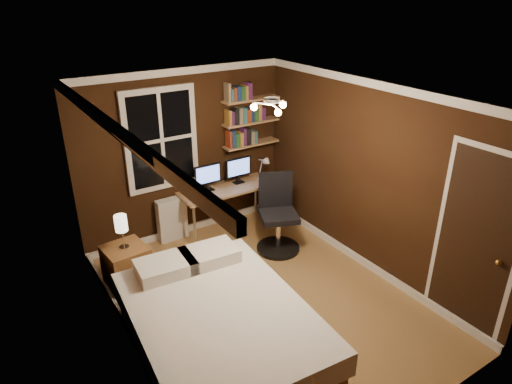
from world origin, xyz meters
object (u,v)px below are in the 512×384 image
monitor_right (238,170)px  desk (227,192)px  office_chair (278,221)px  monitor_left (208,178)px  bedside_lamp (122,232)px  bed (219,329)px  radiator (172,219)px  nightstand (127,269)px  desk_lamp (263,168)px

monitor_right → desk: bearing=-163.9°
office_chair → desk: bearing=131.9°
monitor_left → office_chair: size_ratio=0.38×
desk → bedside_lamp: bearing=-159.3°
desk → monitor_left: size_ratio=3.46×
bed → radiator: size_ratio=3.57×
bed → monitor_right: (1.67, 2.37, 0.58)m
monitor_right → nightstand: bearing=-159.9°
radiator → monitor_left: monitor_left is taller
monitor_right → bed: bearing=-125.1°
nightstand → desk_lamp: bearing=8.3°
bed → office_chair: (1.73, 1.40, 0.12)m
desk → monitor_right: monitor_right is taller
monitor_right → desk_lamp: desk_lamp is taller
radiator → desk: bearing=-11.9°
nightstand → radiator: size_ratio=0.92×
bed → monitor_right: 2.96m
nightstand → desk: size_ratio=0.41×
nightstand → bedside_lamp: bedside_lamp is taller
radiator → monitor_right: (1.10, -0.11, 0.57)m
bedside_lamp → desk_lamp: size_ratio=0.99×
monitor_left → desk_lamp: (0.88, -0.17, 0.01)m
radiator → nightstand: bearing=-138.4°
monitor_right → bedside_lamp: bearing=-159.9°
bedside_lamp → monitor_left: monitor_left is taller
nightstand → bedside_lamp: 0.52m
monitor_right → monitor_left: bearing=180.0°
bed → monitor_left: (1.14, 2.37, 0.58)m
monitor_left → desk_lamp: bearing=-11.1°
desk_lamp → office_chair: desk_lamp is taller
bed → radiator: 2.54m
desk_lamp → desk: bearing=170.7°
nightstand → monitor_left: monitor_left is taller
monitor_right → office_chair: bearing=-86.4°
nightstand → bedside_lamp: size_ratio=1.39×
monitor_right → radiator: bearing=174.5°
bedside_lamp → office_chair: (2.14, -0.21, -0.38)m
bedside_lamp → desk_lamp: 2.50m
monitor_left → radiator: bearing=169.6°
bedside_lamp → desk: (1.83, 0.69, -0.19)m
bedside_lamp → radiator: bearing=41.6°
radiator → monitor_left: size_ratio=1.55×
bedside_lamp → monitor_right: size_ratio=1.02×
radiator → monitor_left: 0.82m
bed → desk_lamp: 3.04m
bedside_lamp → monitor_right: (2.08, 0.76, 0.08)m
monitor_left → nightstand: bearing=-153.8°
radiator → monitor_right: size_ratio=1.55×
radiator → office_chair: (1.16, -1.08, 0.11)m
radiator → desk: (0.85, -0.18, 0.31)m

